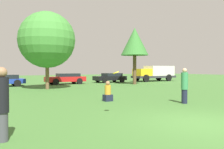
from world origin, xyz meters
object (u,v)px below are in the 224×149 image
object	(u,v)px
parked_car_black	(110,77)
person_catcher	(184,86)
parked_car_red	(66,78)
delivery_truck_yellow	(155,73)
bystander_sitting	(108,93)
parked_car_blue	(3,80)
tree_1	(47,40)
person_thrower	(2,103)
tree_2	(135,42)
frisbee	(116,73)

from	to	relation	value
parked_car_black	person_catcher	bearing A→B (deg)	69.99
parked_car_red	parked_car_black	distance (m)	6.17
parked_car_red	delivery_truck_yellow	size ratio (longest dim) A/B	0.67
bystander_sitting	parked_car_blue	distance (m)	14.79
parked_car_blue	tree_1	bearing A→B (deg)	118.64
parked_car_red	person_catcher	bearing A→B (deg)	89.05
person_catcher	parked_car_red	size ratio (longest dim) A/B	0.40
bystander_sitting	parked_car_black	size ratio (longest dim) A/B	0.26
person_thrower	parked_car_blue	size ratio (longest dim) A/B	0.42
tree_1	parked_car_black	distance (m)	12.05
tree_1	tree_2	bearing A→B (deg)	5.22
bystander_sitting	parked_car_red	distance (m)	14.92
tree_1	tree_2	distance (m)	10.30
parked_car_black	delivery_truck_yellow	xyz separation A→B (m)	(6.86, -0.95, 0.58)
delivery_truck_yellow	parked_car_red	bearing A→B (deg)	-2.09
bystander_sitting	parked_car_blue	size ratio (longest dim) A/B	0.26
delivery_truck_yellow	person_catcher	bearing A→B (deg)	51.69
person_thrower	parked_car_black	size ratio (longest dim) A/B	0.43
frisbee	tree_2	bearing A→B (deg)	49.42
person_catcher	parked_car_black	distance (m)	18.84
tree_2	parked_car_red	bearing A→B (deg)	144.84
person_catcher	tree_2	size ratio (longest dim) A/B	0.28
frisbee	tree_1	distance (m)	13.02
person_thrower	person_catcher	size ratio (longest dim) A/B	1.00
person_thrower	frisbee	bearing A→B (deg)	2.61
parked_car_blue	parked_car_black	world-z (taller)	parked_car_black
delivery_truck_yellow	tree_2	bearing A→B (deg)	30.79
parked_car_blue	person_thrower	bearing A→B (deg)	83.39
tree_2	parked_car_blue	bearing A→B (deg)	161.35
frisbee	bystander_sitting	distance (m)	4.21
tree_1	delivery_truck_yellow	world-z (taller)	tree_1
parked_car_black	delivery_truck_yellow	bearing A→B (deg)	173.13
frisbee	tree_2	xyz separation A→B (m)	(11.65, 13.61, 3.18)
person_thrower	parked_car_blue	world-z (taller)	person_thrower
bystander_sitting	parked_car_black	bearing A→B (deg)	57.12
person_catcher	parked_car_blue	bearing A→B (deg)	-82.27
parked_car_blue	delivery_truck_yellow	xyz separation A→B (m)	(19.67, -0.60, 0.60)
frisbee	parked_car_black	world-z (taller)	frisbee
tree_1	delivery_truck_yellow	bearing A→B (deg)	15.67
person_thrower	parked_car_red	bearing A→B (deg)	52.72
delivery_truck_yellow	person_thrower	bearing A→B (deg)	40.64
tree_1	parked_car_black	xyz separation A→B (m)	(10.01, 5.68, -3.56)
tree_1	tree_2	world-z (taller)	tree_1
tree_1	delivery_truck_yellow	xyz separation A→B (m)	(16.88, 4.73, -2.98)
person_catcher	parked_car_black	size ratio (longest dim) A/B	0.43
person_thrower	person_catcher	bearing A→B (deg)	0.00
person_thrower	tree_2	xyz separation A→B (m)	(15.57, 14.60, 3.86)
parked_car_red	delivery_truck_yellow	distance (m)	13.06
tree_2	parked_car_red	xyz separation A→B (m)	(-6.39, 4.50, -4.11)
person_catcher	tree_2	xyz separation A→B (m)	(6.98, 12.84, 3.88)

